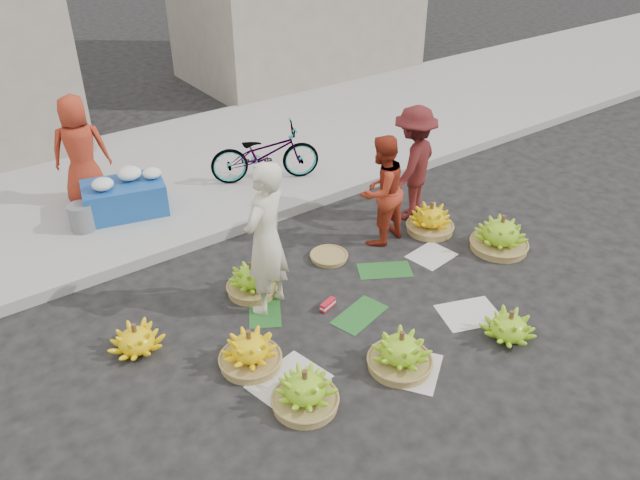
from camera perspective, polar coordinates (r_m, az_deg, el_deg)
ground at (r=7.13m, az=3.26°, el=-5.76°), size 80.00×80.00×0.00m
curb at (r=8.61m, az=-5.92°, el=1.89°), size 40.00×0.25×0.15m
sidewalk at (r=10.30m, az=-11.95°, el=6.49°), size 40.00×4.00×0.12m
newspaper_scatter at (r=6.67m, az=7.61°, el=-9.08°), size 3.20×1.80×0.00m
banana_leaves at (r=7.20m, az=1.64°, el=-5.24°), size 2.00×1.00×0.00m
banana_bunch_0 at (r=6.27m, az=-6.44°, el=-10.00°), size 0.64×0.64×0.43m
banana_bunch_1 at (r=5.84m, az=-1.38°, el=-13.63°), size 0.66×0.66×0.43m
banana_bunch_2 at (r=6.25m, az=7.37°, el=-10.13°), size 0.63×0.63×0.44m
banana_bunch_3 at (r=6.85m, az=16.93°, el=-7.55°), size 0.56×0.56×0.34m
banana_bunch_4 at (r=8.28m, az=16.18°, el=0.50°), size 0.85×0.85×0.49m
banana_bunch_5 at (r=8.48m, az=10.09°, el=1.90°), size 0.71×0.71×0.43m
banana_bunch_6 at (r=6.68m, az=-16.47°, el=-8.68°), size 0.65×0.65×0.33m
banana_bunch_7 at (r=7.23m, az=-6.25°, el=-3.63°), size 0.61×0.61×0.41m
basket_spare at (r=7.85m, az=0.82°, el=-1.53°), size 0.49×0.49×0.05m
incense_stack at (r=7.01m, az=0.73°, el=-5.94°), size 0.23×0.13×0.09m
vendor_cream at (r=6.60m, az=-5.00°, el=0.09°), size 0.77×0.67×1.76m
vendor_red at (r=7.92m, az=5.60°, el=4.51°), size 0.79×0.66×1.46m
man_striped at (r=8.53m, az=8.51°, el=6.89°), size 1.19×0.96×1.60m
flower_table at (r=8.94m, az=-17.41°, el=3.88°), size 1.20×0.90×0.62m
grey_bucket at (r=8.73m, az=-20.96°, el=1.94°), size 0.32×0.32×0.36m
flower_vendor at (r=9.22m, az=-21.07°, el=7.64°), size 0.89×0.73×1.55m
bicycle at (r=9.42m, az=-5.06°, el=7.90°), size 1.16×1.72×0.86m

